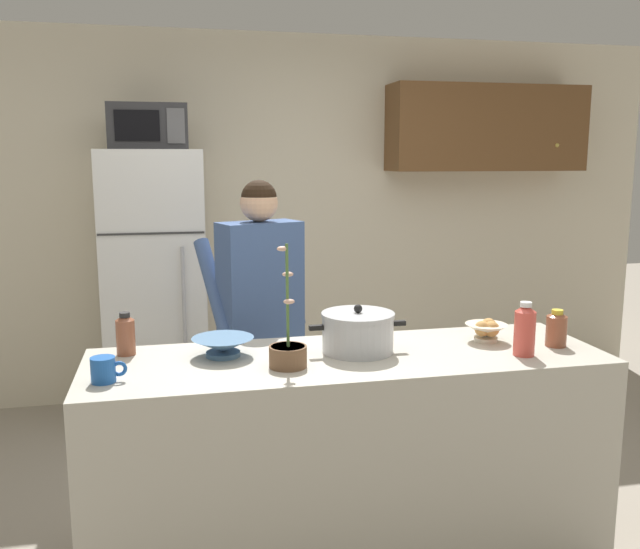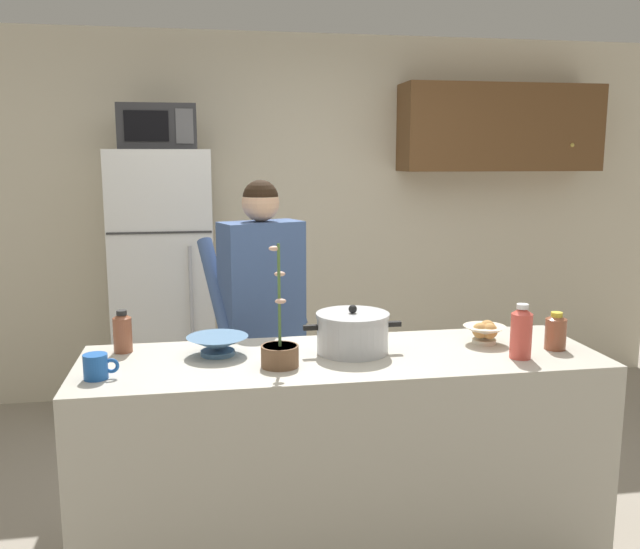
# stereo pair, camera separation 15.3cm
# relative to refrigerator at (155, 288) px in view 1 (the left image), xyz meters

# --- Properties ---
(back_wall_unit) EXTENTS (6.00, 0.48, 2.60)m
(back_wall_unit) POSITION_rel_refrigerator_xyz_m (1.05, 0.42, 0.50)
(back_wall_unit) COLOR beige
(back_wall_unit) RESTS_ON ground
(kitchen_island) EXTENTS (2.17, 0.68, 0.92)m
(kitchen_island) POSITION_rel_refrigerator_xyz_m (0.82, -1.85, -0.43)
(kitchen_island) COLOR #BCB7A8
(kitchen_island) RESTS_ON ground
(refrigerator) EXTENTS (0.64, 0.68, 1.78)m
(refrigerator) POSITION_rel_refrigerator_xyz_m (0.00, 0.00, 0.00)
(refrigerator) COLOR white
(refrigerator) RESTS_ON ground
(microwave) EXTENTS (0.48, 0.37, 0.28)m
(microwave) POSITION_rel_refrigerator_xyz_m (0.00, -0.02, 1.03)
(microwave) COLOR #2D2D30
(microwave) RESTS_ON refrigerator
(person_near_pot) EXTENTS (0.59, 0.53, 1.63)m
(person_near_pot) POSITION_rel_refrigerator_xyz_m (0.55, -1.09, 0.12)
(person_near_pot) COLOR #726656
(person_near_pot) RESTS_ON ground
(cooking_pot) EXTENTS (0.42, 0.31, 0.21)m
(cooking_pot) POSITION_rel_refrigerator_xyz_m (0.87, -1.80, 0.11)
(cooking_pot) COLOR silver
(cooking_pot) RESTS_ON kitchen_island
(coffee_mug) EXTENTS (0.13, 0.09, 0.10)m
(coffee_mug) POSITION_rel_refrigerator_xyz_m (-0.15, -1.98, 0.08)
(coffee_mug) COLOR #1E59B2
(coffee_mug) RESTS_ON kitchen_island
(bread_bowl) EXTENTS (0.19, 0.19, 0.10)m
(bread_bowl) POSITION_rel_refrigerator_xyz_m (1.48, -1.78, 0.08)
(bread_bowl) COLOR beige
(bread_bowl) RESTS_ON kitchen_island
(empty_bowl) EXTENTS (0.26, 0.26, 0.08)m
(empty_bowl) POSITION_rel_refrigerator_xyz_m (0.31, -1.75, 0.07)
(empty_bowl) COLOR #4C7299
(empty_bowl) RESTS_ON kitchen_island
(bottle_near_edge) EXTENTS (0.08, 0.08, 0.18)m
(bottle_near_edge) POSITION_rel_refrigerator_xyz_m (-0.09, -1.63, 0.12)
(bottle_near_edge) COLOR brown
(bottle_near_edge) RESTS_ON kitchen_island
(bottle_mid_counter) EXTENTS (0.09, 0.09, 0.16)m
(bottle_mid_counter) POSITION_rel_refrigerator_xyz_m (1.74, -1.91, 0.11)
(bottle_mid_counter) COLOR brown
(bottle_mid_counter) RESTS_ON kitchen_island
(bottle_far_corner) EXTENTS (0.09, 0.09, 0.23)m
(bottle_far_corner) POSITION_rel_refrigerator_xyz_m (1.54, -2.01, 0.14)
(bottle_far_corner) COLOR #D84C3F
(bottle_far_corner) RESTS_ON kitchen_island
(potted_orchid) EXTENTS (0.15, 0.15, 0.49)m
(potted_orchid) POSITION_rel_refrigerator_xyz_m (0.55, -1.95, 0.09)
(potted_orchid) COLOR brown
(potted_orchid) RESTS_ON kitchen_island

